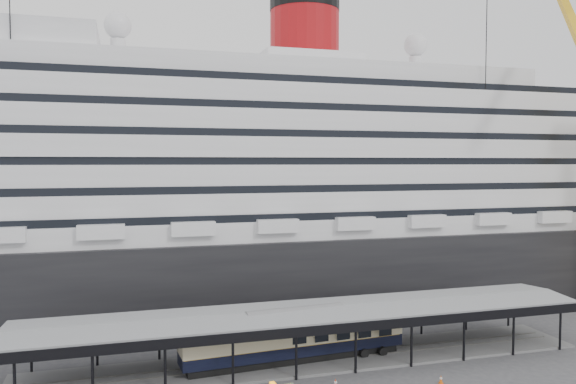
{
  "coord_description": "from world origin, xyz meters",
  "views": [
    {
      "loc": [
        -17.59,
        -46.44,
        19.55
      ],
      "look_at": [
        -1.58,
        8.0,
        16.58
      ],
      "focal_mm": 35.0,
      "sensor_mm": 36.0,
      "label": 1
    }
  ],
  "objects": [
    {
      "name": "traffic_cone_left",
      "position": [
        -0.17,
        -1.82,
        0.41
      ],
      "size": [
        0.43,
        0.43,
        0.83
      ],
      "rotation": [
        0.0,
        0.0,
        0.02
      ],
      "color": "red",
      "rests_on": "ground"
    },
    {
      "name": "ground",
      "position": [
        0.0,
        0.0,
        0.0
      ],
      "size": [
        200.0,
        200.0,
        0.0
      ],
      "primitive_type": "plane",
      "color": "#3E3E41",
      "rests_on": "ground"
    },
    {
      "name": "platform_canopy",
      "position": [
        0.0,
        5.0,
        2.36
      ],
      "size": [
        56.0,
        9.18,
        5.3
      ],
      "color": "slate",
      "rests_on": "ground"
    },
    {
      "name": "cruise_ship",
      "position": [
        0.05,
        32.0,
        18.35
      ],
      "size": [
        130.0,
        30.0,
        43.9
      ],
      "color": "black",
      "rests_on": "ground"
    },
    {
      "name": "pullman_carriage",
      "position": [
        -1.74,
        5.0,
        2.67
      ],
      "size": [
        22.58,
        4.61,
        22.01
      ],
      "rotation": [
        0.0,
        0.0,
        0.08
      ],
      "color": "black",
      "rests_on": "ground"
    },
    {
      "name": "traffic_cone_right",
      "position": [
        9.18,
        -3.49,
        0.37
      ],
      "size": [
        0.5,
        0.5,
        0.75
      ],
      "rotation": [
        0.0,
        0.0,
        0.38
      ],
      "color": "#E15A0C",
      "rests_on": "ground"
    }
  ]
}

